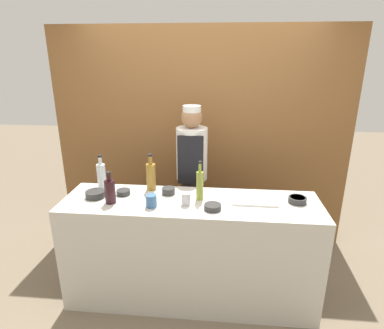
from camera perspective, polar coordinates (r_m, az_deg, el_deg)
name	(u,v)px	position (r m, az deg, el deg)	size (l,w,h in m)	color
ground_plane	(191,294)	(3.20, -0.22, -22.06)	(14.00, 14.00, 0.00)	#756651
cabinet_wall	(200,139)	(3.65, 1.50, 4.63)	(3.25, 0.18, 2.40)	brown
counter	(191,250)	(2.91, -0.23, -14.99)	(2.15, 0.60, 0.95)	beige
sauce_bowl_orange	(213,207)	(2.53, 3.70, -7.49)	(0.13, 0.13, 0.04)	#2D2D2D
sauce_bowl_purple	(123,192)	(2.85, -12.10, -4.79)	(0.12, 0.12, 0.04)	#2D2D2D
sauce_bowl_white	(297,199)	(2.78, 18.23, -5.92)	(0.15, 0.15, 0.05)	#2D2D2D
sauce_bowl_yellow	(169,190)	(2.80, -4.20, -4.63)	(0.11, 0.11, 0.06)	#2D2D2D
sauce_bowl_green	(95,194)	(2.85, -16.83, -5.02)	(0.16, 0.16, 0.05)	#2D2D2D
cutting_board	(255,200)	(2.71, 11.09, -6.29)	(0.37, 0.20, 0.02)	white
bottle_clear	(101,175)	(3.00, -15.80, -1.85)	(0.08, 0.08, 0.31)	silver
bottle_wine	(110,191)	(2.69, -14.38, -4.56)	(0.09, 0.09, 0.27)	black
bottle_vinegar	(151,176)	(2.87, -7.30, -2.01)	(0.08, 0.08, 0.33)	olive
bottle_oil	(200,185)	(2.66, 1.40, -3.61)	(0.06, 0.06, 0.34)	olive
cup_steel	(186,199)	(2.60, -1.10, -6.11)	(0.07, 0.07, 0.10)	#B7B7BC
cup_blue	(151,201)	(2.58, -7.26, -6.42)	(0.09, 0.09, 0.10)	#386093
chef_center	(192,178)	(3.27, -0.03, -2.43)	(0.31, 0.31, 1.65)	#28282D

